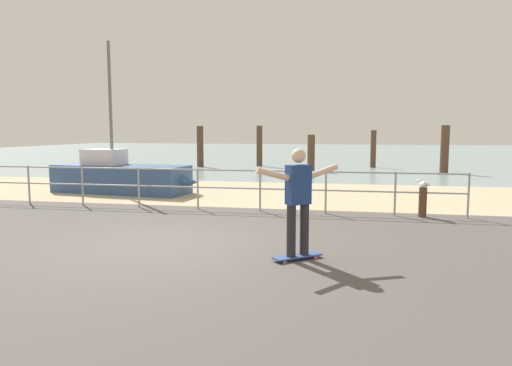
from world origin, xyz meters
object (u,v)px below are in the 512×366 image
bollard_short (423,203)px  skateboard (298,256)px  sailboat (125,177)px  skateboarder (298,195)px  seagull (423,184)px

bollard_short → skateboard: bearing=-120.5°
sailboat → skateboard: 9.18m
skateboarder → seagull: skateboarder is taller
skateboarder → sailboat: bearing=132.8°
bollard_short → seagull: size_ratio=1.49×
sailboat → skateboarder: sailboat is taller
sailboat → skateboard: (6.23, -6.73, -0.45)m
seagull → skateboarder: bearing=-120.4°
skateboard → skateboarder: skateboarder is taller
skateboard → skateboarder: bearing=166.0°
skateboarder → bollard_short: skateboarder is taller
skateboard → skateboarder: size_ratio=0.45×
skateboard → bollard_short: size_ratio=1.07×
skateboard → skateboarder: (-0.00, 0.00, 0.95)m
sailboat → bollard_short: size_ratio=7.20×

